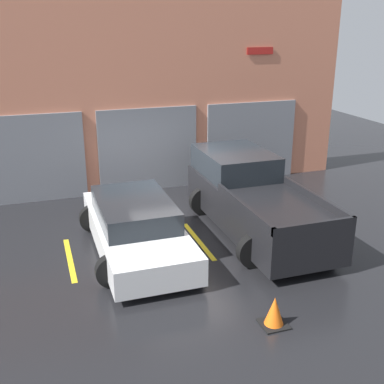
% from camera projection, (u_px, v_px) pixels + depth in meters
% --- Properties ---
extents(ground_plane, '(28.00, 28.00, 0.00)m').
position_uv_depth(ground_plane, '(184.00, 223.00, 12.81)').
color(ground_plane, black).
extents(shophouse_building, '(12.72, 0.68, 5.79)m').
position_uv_depth(shophouse_building, '(151.00, 98.00, 14.80)').
color(shophouse_building, '#D17A5B').
rests_on(shophouse_building, ground).
extents(pickup_truck, '(2.43, 5.22, 1.79)m').
position_uv_depth(pickup_truck, '(252.00, 198.00, 12.18)').
color(pickup_truck, black).
rests_on(pickup_truck, ground).
extents(sedan_white, '(2.30, 4.66, 1.23)m').
position_uv_depth(sedan_white, '(136.00, 226.00, 11.11)').
color(sedan_white, white).
rests_on(sedan_white, ground).
extents(parking_stripe_far_left, '(0.12, 2.20, 0.01)m').
position_uv_depth(parking_stripe_far_left, '(70.00, 259.00, 10.82)').
color(parking_stripe_far_left, gold).
rests_on(parking_stripe_far_left, ground).
extents(parking_stripe_left, '(0.12, 2.20, 0.01)m').
position_uv_depth(parking_stripe_left, '(199.00, 241.00, 11.74)').
color(parking_stripe_left, gold).
rests_on(parking_stripe_left, ground).
extents(parking_stripe_centre, '(0.12, 2.20, 0.01)m').
position_uv_depth(parking_stripe_centre, '(308.00, 225.00, 12.66)').
color(parking_stripe_centre, gold).
rests_on(parking_stripe_centre, ground).
extents(traffic_cone, '(0.47, 0.47, 0.55)m').
position_uv_depth(traffic_cone, '(274.00, 312.00, 8.40)').
color(traffic_cone, black).
rests_on(traffic_cone, ground).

